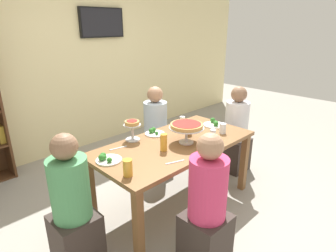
# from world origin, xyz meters

# --- Properties ---
(ground_plane) EXTENTS (12.00, 12.00, 0.00)m
(ground_plane) POSITION_xyz_m (0.00, 0.00, 0.00)
(ground_plane) COLOR gray
(rear_partition) EXTENTS (8.00, 0.12, 2.80)m
(rear_partition) POSITION_xyz_m (0.00, 2.20, 1.40)
(rear_partition) COLOR beige
(rear_partition) RESTS_ON ground_plane
(dining_table) EXTENTS (1.71, 0.85, 0.74)m
(dining_table) POSITION_xyz_m (0.00, 0.00, 0.65)
(dining_table) COLOR brown
(dining_table) RESTS_ON ground_plane
(television) EXTENTS (0.74, 0.05, 0.43)m
(television) POSITION_xyz_m (0.58, 2.11, 1.90)
(television) COLOR black
(diner_head_east) EXTENTS (0.34, 0.34, 1.15)m
(diner_head_east) POSITION_xyz_m (1.14, -0.01, 0.49)
(diner_head_east) COLOR #382D28
(diner_head_east) RESTS_ON ground_plane
(diner_near_left) EXTENTS (0.34, 0.34, 1.15)m
(diner_near_left) POSITION_xyz_m (-0.39, -0.73, 0.49)
(diner_near_left) COLOR #382D28
(diner_near_left) RESTS_ON ground_plane
(diner_far_right) EXTENTS (0.34, 0.34, 1.15)m
(diner_far_right) POSITION_xyz_m (0.39, 0.72, 0.49)
(diner_far_right) COLOR #382D28
(diner_far_right) RESTS_ON ground_plane
(diner_head_west) EXTENTS (0.34, 0.34, 1.15)m
(diner_head_west) POSITION_xyz_m (-1.14, 0.01, 0.49)
(diner_head_west) COLOR #382D28
(diner_head_west) RESTS_ON ground_plane
(deep_dish_pizza_stand) EXTENTS (0.35, 0.35, 0.21)m
(deep_dish_pizza_stand) POSITION_xyz_m (0.07, -0.09, 0.91)
(deep_dish_pizza_stand) COLOR silver
(deep_dish_pizza_stand) RESTS_ON dining_table
(personal_pizza_stand) EXTENTS (0.18, 0.18, 0.21)m
(personal_pizza_stand) POSITION_xyz_m (-0.27, 0.35, 0.89)
(personal_pizza_stand) COLOR silver
(personal_pizza_stand) RESTS_ON dining_table
(salad_plate_near_diner) EXTENTS (0.22, 0.22, 0.07)m
(salad_plate_near_diner) POSITION_xyz_m (-0.00, 0.31, 0.76)
(salad_plate_near_diner) COLOR white
(salad_plate_near_diner) RESTS_ON dining_table
(salad_plate_far_diner) EXTENTS (0.23, 0.23, 0.07)m
(salad_plate_far_diner) POSITION_xyz_m (-0.73, 0.13, 0.76)
(salad_plate_far_diner) COLOR white
(salad_plate_far_diner) RESTS_ON dining_table
(salad_plate_spare) EXTENTS (0.26, 0.26, 0.07)m
(salad_plate_spare) POSITION_xyz_m (0.69, 0.02, 0.76)
(salad_plate_spare) COLOR white
(salad_plate_spare) RESTS_ON dining_table
(beer_glass_amber_tall) EXTENTS (0.07, 0.07, 0.17)m
(beer_glass_amber_tall) POSITION_xyz_m (-0.22, -0.06, 0.82)
(beer_glass_amber_tall) COLOR gold
(beer_glass_amber_tall) RESTS_ON dining_table
(beer_glass_amber_short) EXTENTS (0.08, 0.08, 0.14)m
(beer_glass_amber_short) POSITION_xyz_m (0.28, 0.06, 0.81)
(beer_glass_amber_short) COLOR gold
(beer_glass_amber_short) RESTS_ON dining_table
(beer_glass_amber_spare) EXTENTS (0.08, 0.08, 0.14)m
(beer_glass_amber_spare) POSITION_xyz_m (-0.75, -0.20, 0.81)
(beer_glass_amber_spare) COLOR gold
(beer_glass_amber_spare) RESTS_ON dining_table
(water_glass_clear_near) EXTENTS (0.06, 0.06, 0.11)m
(water_glass_clear_near) POSITION_xyz_m (0.32, -0.23, 0.80)
(water_glass_clear_near) COLOR white
(water_glass_clear_near) RESTS_ON dining_table
(water_glass_clear_far) EXTENTS (0.06, 0.06, 0.11)m
(water_glass_clear_far) POSITION_xyz_m (0.43, 0.29, 0.79)
(water_glass_clear_far) COLOR white
(water_glass_clear_far) RESTS_ON dining_table
(water_glass_clear_spare) EXTENTS (0.07, 0.07, 0.11)m
(water_glass_clear_spare) POSITION_xyz_m (0.56, -0.20, 0.80)
(water_glass_clear_spare) COLOR white
(water_glass_clear_spare) RESTS_ON dining_table
(cutlery_fork_near) EXTENTS (0.18, 0.05, 0.00)m
(cutlery_fork_near) POSITION_xyz_m (-0.50, 0.28, 0.74)
(cutlery_fork_near) COLOR silver
(cutlery_fork_near) RESTS_ON dining_table
(cutlery_knife_near) EXTENTS (0.18, 0.07, 0.00)m
(cutlery_knife_near) POSITION_xyz_m (-0.32, -0.31, 0.74)
(cutlery_knife_near) COLOR silver
(cutlery_knife_near) RESTS_ON dining_table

